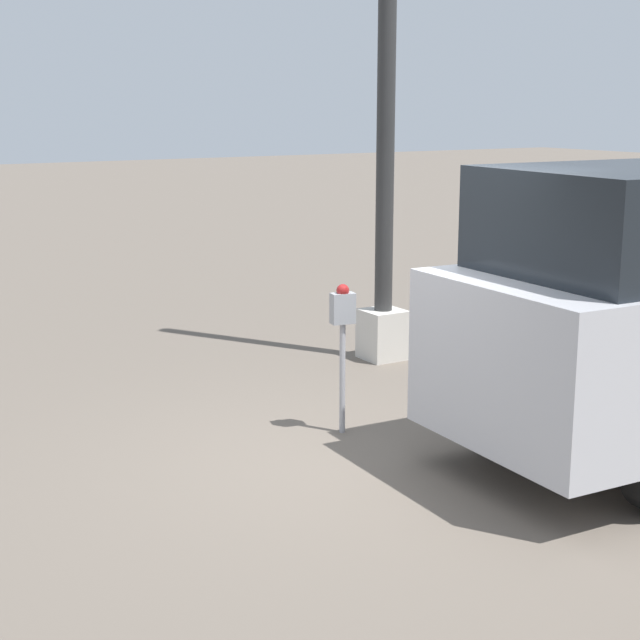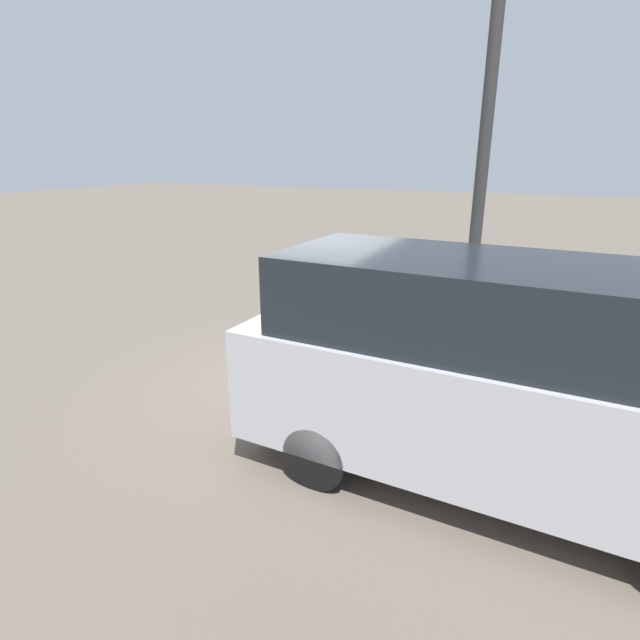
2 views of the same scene
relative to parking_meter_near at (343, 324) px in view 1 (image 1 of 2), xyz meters
name	(u,v)px [view 1 (image 1 of 2)]	position (x,y,z in m)	size (l,w,h in m)	color
ground_plane	(363,460)	(-0.22, -0.66, -0.96)	(80.00, 80.00, 0.00)	#60564C
parking_meter_near	(343,324)	(0.00, 0.00, 0.00)	(0.22, 0.14, 1.30)	#9E9EA3
lamp_post	(385,153)	(1.72, 1.88, 1.29)	(0.44, 0.44, 6.01)	beige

